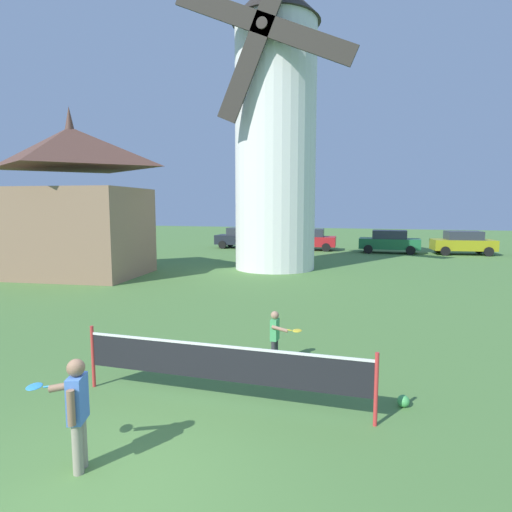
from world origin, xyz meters
The scene contains 11 objects.
ground_plane centered at (0.00, 0.00, 0.00)m, with size 120.00×120.00×0.00m, color #517F3D.
windmill centered at (-2.36, 17.38, 7.28)m, with size 8.25×4.73×15.15m.
tennis_net centered at (0.50, 2.35, 0.68)m, with size 4.86×0.06×1.10m.
player_near centered at (-0.52, 0.24, 0.79)m, with size 0.86×0.45×1.39m.
player_far centered at (0.92, 4.34, 0.62)m, with size 0.67×0.48×1.09m.
stray_ball centered at (3.32, 3.09, 0.10)m, with size 0.19×0.19×0.19m, color #4CB259.
parked_car_black centered at (-7.22, 27.22, 0.81)m, with size 4.28×1.89×1.56m.
parked_car_red centered at (-2.30, 27.23, 0.81)m, with size 4.10×2.10×1.56m.
parked_car_green centered at (3.39, 26.80, 0.81)m, with size 4.01×1.92×1.56m.
parked_car_mustard centered at (8.06, 27.17, 0.81)m, with size 4.06×2.29×1.56m.
chapel centered at (-10.62, 12.60, 3.28)m, with size 6.76×5.27×7.60m.
Camera 1 is at (2.91, -3.79, 3.17)m, focal length 30.00 mm.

